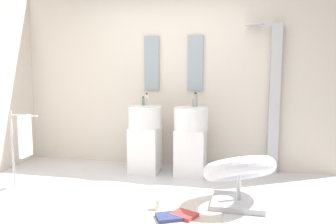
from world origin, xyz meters
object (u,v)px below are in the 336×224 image
object	(u,v)px
towel_rack	(23,138)
shower_column	(274,96)
pedestal_sink_right	(191,139)
lounge_chair	(239,174)
soap_bottle_white	(147,100)
pedestal_sink_left	(145,137)
magazine_red	(184,215)
coffee_mug	(158,204)
soap_bottle_grey	(195,100)
soap_bottle_green	(143,101)
magazine_navy	(169,217)

from	to	relation	value
towel_rack	shower_column	bearing A→B (deg)	23.55
shower_column	towel_rack	xyz separation A→B (m)	(-2.98, -1.30, -0.45)
pedestal_sink_right	lounge_chair	bearing A→B (deg)	-54.74
pedestal_sink_right	soap_bottle_white	bearing A→B (deg)	165.79
pedestal_sink_left	magazine_red	world-z (taller)	pedestal_sink_left
pedestal_sink_left	towel_rack	xyz separation A→B (m)	(-1.25, -0.97, 0.13)
coffee_mug	soap_bottle_white	world-z (taller)	soap_bottle_white
pedestal_sink_right	soap_bottle_grey	xyz separation A→B (m)	(0.04, 0.12, 0.52)
soap_bottle_white	pedestal_sink_right	bearing A→B (deg)	-14.21
shower_column	soap_bottle_green	distance (m)	1.80
soap_bottle_white	soap_bottle_green	bearing A→B (deg)	-129.93
pedestal_sink_left	magazine_navy	world-z (taller)	pedestal_sink_left
pedestal_sink_left	coffee_mug	size ratio (longest dim) A/B	9.52
towel_rack	soap_bottle_white	distance (m)	1.72
lounge_chair	soap_bottle_grey	size ratio (longest dim) A/B	5.34
lounge_chair	magazine_navy	world-z (taller)	lounge_chair
pedestal_sink_right	magazine_red	xyz separation A→B (m)	(0.16, -1.39, -0.47)
soap_bottle_white	coffee_mug	bearing A→B (deg)	-70.22
pedestal_sink_left	magazine_red	distance (m)	1.67
magazine_navy	soap_bottle_green	world-z (taller)	soap_bottle_green
shower_column	magazine_red	xyz separation A→B (m)	(-0.93, -1.72, -1.05)
pedestal_sink_left	lounge_chair	xyz separation A→B (m)	(1.31, -0.95, -0.15)
coffee_mug	towel_rack	bearing A→B (deg)	170.28
shower_column	coffee_mug	size ratio (longest dim) A/B	18.99
magazine_red	coffee_mug	world-z (taller)	coffee_mug
pedestal_sink_left	lounge_chair	world-z (taller)	pedestal_sink_left
magazine_red	lounge_chair	bearing A→B (deg)	65.60
towel_rack	magazine_red	world-z (taller)	towel_rack
pedestal_sink_left	soap_bottle_green	world-z (taller)	soap_bottle_green
pedestal_sink_right	coffee_mug	bearing A→B (deg)	-96.58
lounge_chair	magazine_red	xyz separation A→B (m)	(-0.52, -0.44, -0.32)
towel_rack	soap_bottle_green	bearing A→B (deg)	42.51
soap_bottle_grey	magazine_navy	bearing A→B (deg)	-90.97
pedestal_sink_right	towel_rack	xyz separation A→B (m)	(-1.89, -0.97, 0.13)
soap_bottle_grey	soap_bottle_green	world-z (taller)	soap_bottle_grey
lounge_chair	magazine_navy	bearing A→B (deg)	-141.44
coffee_mug	soap_bottle_white	distance (m)	1.79
pedestal_sink_right	coffee_mug	world-z (taller)	pedestal_sink_right
pedestal_sink_right	coffee_mug	xyz separation A→B (m)	(-0.15, -1.27, -0.43)
magazine_navy	coffee_mug	distance (m)	0.26
pedestal_sink_right	soap_bottle_green	size ratio (longest dim) A/B	7.97
towel_rack	soap_bottle_white	world-z (taller)	soap_bottle_white
shower_column	magazine_navy	world-z (taller)	shower_column
magazine_red	coffee_mug	bearing A→B (deg)	-176.83
pedestal_sink_right	soap_bottle_white	world-z (taller)	soap_bottle_white
soap_bottle_green	towel_rack	bearing A→B (deg)	-137.49
soap_bottle_white	soap_bottle_grey	xyz separation A→B (m)	(0.71, -0.05, 0.01)
magazine_navy	towel_rack	bearing A→B (deg)	138.63
lounge_chair	towel_rack	distance (m)	2.58
soap_bottle_grey	pedestal_sink_left	bearing A→B (deg)	-170.24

